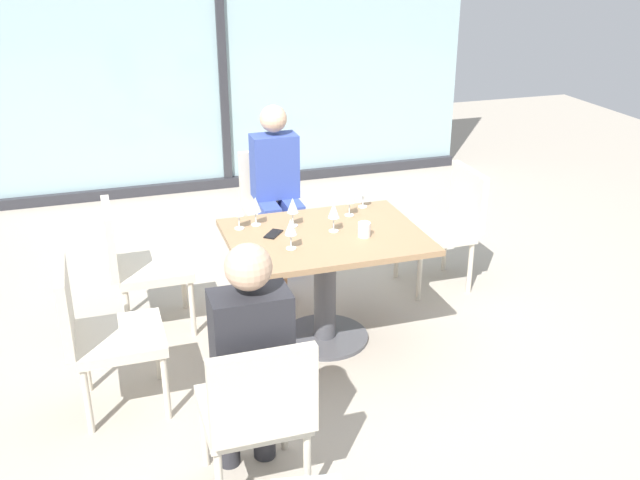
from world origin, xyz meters
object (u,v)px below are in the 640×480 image
object	(u,v)px
wine_glass_3	(291,228)
wine_glass_6	(293,206)
chair_near_window	(274,202)
chair_far_right	(448,221)
coffee_cup	(364,230)
handbag_1	(266,283)
chair_front_left	(257,408)
person_near_window	(277,181)
wine_glass_1	(363,188)
dining_table_main	(325,263)
wine_glass_2	(350,196)
wine_glass_5	(334,211)
chair_side_end	(99,329)
wine_glass_0	(238,209)
person_front_left	(249,356)
chair_far_left	(137,259)
cell_phone_on_table	(273,234)
wine_glass_4	(255,205)

from	to	relation	value
wine_glass_3	wine_glass_6	world-z (taller)	same
chair_near_window	chair_far_right	world-z (taller)	same
coffee_cup	handbag_1	size ratio (longest dim) A/B	0.30
chair_front_left	handbag_1	distance (m)	1.98
person_near_window	wine_glass_1	world-z (taller)	person_near_window
dining_table_main	wine_glass_2	size ratio (longest dim) A/B	6.35
wine_glass_2	wine_glass_6	world-z (taller)	same
wine_glass_3	wine_glass_5	size ratio (longest dim) A/B	1.00
chair_side_end	wine_glass_6	bearing A→B (deg)	23.20
dining_table_main	wine_glass_5	bearing A→B (deg)	22.24
wine_glass_1	handbag_1	distance (m)	0.98
chair_far_right	person_near_window	distance (m)	1.29
dining_table_main	handbag_1	bearing A→B (deg)	110.83
wine_glass_0	wine_glass_6	world-z (taller)	same
chair_far_right	coffee_cup	world-z (taller)	chair_far_right
person_front_left	wine_glass_0	world-z (taller)	person_front_left
chair_far_left	wine_glass_6	distance (m)	1.06
chair_side_end	handbag_1	xyz separation A→B (m)	(1.13, 0.95, -0.36)
handbag_1	chair_near_window	bearing A→B (deg)	81.41
wine_glass_1	wine_glass_6	xyz separation A→B (m)	(-0.53, -0.18, 0.00)
coffee_cup	wine_glass_0	bearing A→B (deg)	152.83
wine_glass_3	handbag_1	distance (m)	1.06
chair_side_end	handbag_1	bearing A→B (deg)	40.27
chair_front_left	wine_glass_5	distance (m)	1.56
chair_far_right	wine_glass_2	world-z (taller)	wine_glass_2
person_front_left	cell_phone_on_table	bearing A→B (deg)	70.89
wine_glass_2	wine_glass_4	distance (m)	0.61
wine_glass_2	handbag_1	bearing A→B (deg)	142.51
wine_glass_1	dining_table_main	bearing A→B (deg)	-136.23
wine_glass_0	dining_table_main	bearing A→B (deg)	-27.17
chair_far_right	person_near_window	size ratio (longest dim) A/B	0.69
chair_near_window	wine_glass_0	xyz separation A→B (m)	(-0.48, -1.02, 0.37)
chair_side_end	coffee_cup	world-z (taller)	chair_side_end
handbag_1	wine_glass_2	bearing A→B (deg)	-25.92
person_front_left	dining_table_main	bearing A→B (deg)	57.67
dining_table_main	chair_far_left	world-z (taller)	chair_far_left
chair_far_right	person_front_left	size ratio (longest dim) A/B	0.69
wine_glass_4	handbag_1	xyz separation A→B (m)	(0.13, 0.35, -0.72)
wine_glass_0	wine_glass_2	xyz separation A→B (m)	(0.72, 0.01, 0.00)
dining_table_main	cell_phone_on_table	size ratio (longest dim) A/B	8.15
chair_far_right	dining_table_main	bearing A→B (deg)	-155.51
chair_near_window	handbag_1	xyz separation A→B (m)	(-0.24, -0.64, -0.36)
person_near_window	wine_glass_0	bearing A→B (deg)	-117.66
dining_table_main	wine_glass_4	bearing A→B (deg)	143.23
wine_glass_2	handbag_1	distance (m)	0.94
chair_front_left	dining_table_main	bearing A→B (deg)	59.96
chair_front_left	wine_glass_3	distance (m)	1.27
chair_near_window	wine_glass_3	xyz separation A→B (m)	(-0.26, -1.41, 0.37)
wine_glass_1	chair_near_window	bearing A→B (deg)	113.30
chair_side_end	wine_glass_2	distance (m)	1.75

